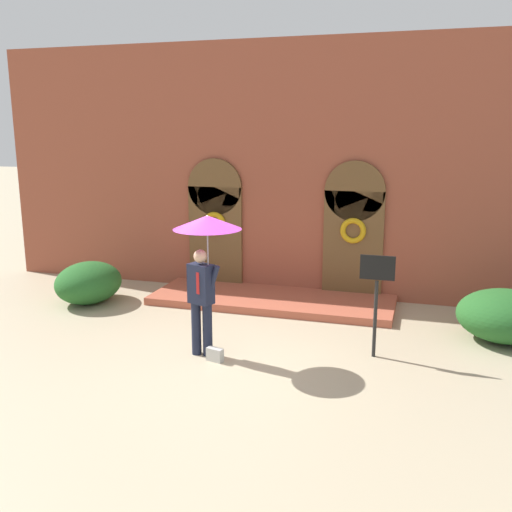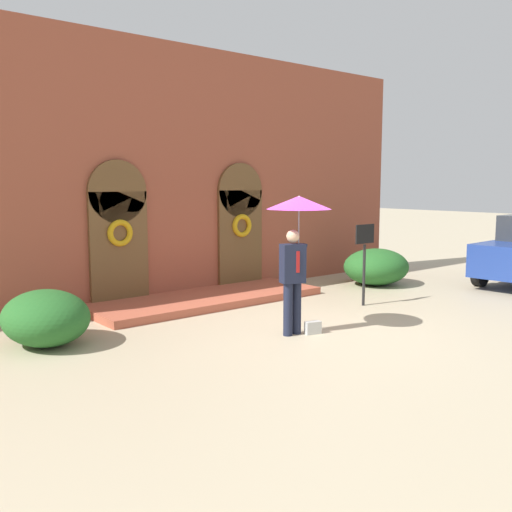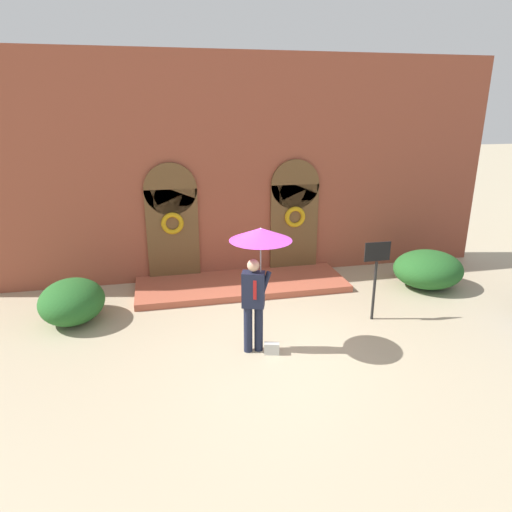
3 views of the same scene
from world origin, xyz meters
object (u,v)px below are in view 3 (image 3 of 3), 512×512
Objects in this scene: person_with_umbrella at (259,253)px; shrub_left at (72,301)px; handbag at (272,349)px; shrub_right at (428,269)px; sign_post at (376,268)px.

shrub_left is (-3.56, 2.05, -1.47)m from person_with_umbrella.
person_with_umbrella is 8.44× the size of handbag.
shrub_left is 8.40m from shrub_right.
shrub_left is 0.93× the size of shrub_right.
person_with_umbrella is at bearing -156.04° from shrub_right.
person_with_umbrella is at bearing -29.87° from shrub_left.
person_with_umbrella reaches higher than shrub_left.
shrub_right reaches higher than shrub_left.
sign_post is at bearing -147.10° from shrub_right.
shrub_left reaches higher than handbag.
sign_post is 1.00× the size of shrub_right.
shrub_right is at bearing 32.90° from sign_post.
shrub_left is at bearing 168.16° from sign_post.
sign_post is 2.69m from shrub_right.
shrub_left is (-3.76, 2.25, 0.34)m from handbag.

